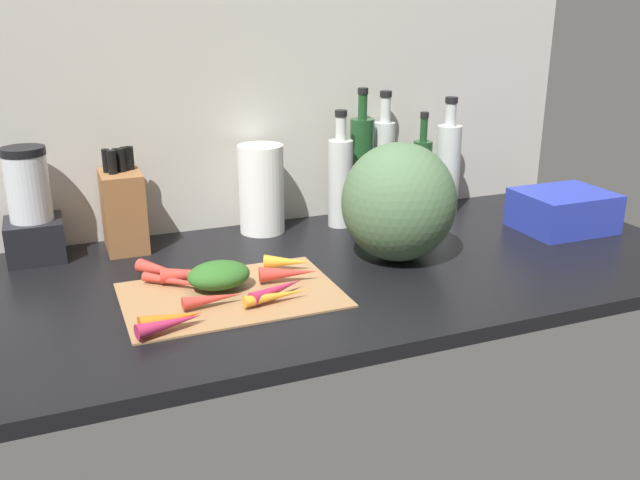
{
  "coord_description": "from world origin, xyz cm",
  "views": [
    {
      "loc": [
        -59.15,
        -134.39,
        56.69
      ],
      "look_at": [
        -8.67,
        -9.68,
        10.1
      ],
      "focal_mm": 38.55,
      "sensor_mm": 36.0,
      "label": 1
    }
  ],
  "objects_px": {
    "carrot_2": "(288,273)",
    "bottle_1": "(361,166)",
    "carrot_4": "(277,289)",
    "knife_block": "(123,209)",
    "bottle_0": "(340,180)",
    "bottle_2": "(384,164)",
    "carrot_0": "(198,273)",
    "dish_rack": "(563,211)",
    "carrot_3": "(213,299)",
    "bottle_4": "(447,166)",
    "carrot_8": "(165,271)",
    "carrot_5": "(172,319)",
    "carrot_9": "(181,282)",
    "winter_squash": "(399,202)",
    "paper_towel_roll": "(261,189)",
    "carrot_1": "(288,262)",
    "carrot_7": "(277,296)",
    "carrot_6": "(170,323)",
    "bottle_3": "(422,176)",
    "cutting_board": "(231,294)",
    "blender_appliance": "(31,212)"
  },
  "relations": [
    {
      "from": "carrot_2",
      "to": "bottle_1",
      "type": "xyz_separation_m",
      "value": [
        0.35,
        0.38,
        0.12
      ]
    },
    {
      "from": "carrot_4",
      "to": "bottle_2",
      "type": "xyz_separation_m",
      "value": [
        0.47,
        0.46,
        0.12
      ]
    },
    {
      "from": "carrot_8",
      "to": "bottle_0",
      "type": "distance_m",
      "value": 0.56
    },
    {
      "from": "dish_rack",
      "to": "bottle_2",
      "type": "bearing_deg",
      "value": 140.37
    },
    {
      "from": "knife_block",
      "to": "dish_rack",
      "type": "height_order",
      "value": "knife_block"
    },
    {
      "from": "carrot_2",
      "to": "carrot_3",
      "type": "relative_size",
      "value": 1.03
    },
    {
      "from": "carrot_9",
      "to": "paper_towel_roll",
      "type": "xyz_separation_m",
      "value": [
        0.27,
        0.31,
        0.1
      ]
    },
    {
      "from": "carrot_0",
      "to": "dish_rack",
      "type": "distance_m",
      "value": 0.97
    },
    {
      "from": "carrot_0",
      "to": "dish_rack",
      "type": "relative_size",
      "value": 0.67
    },
    {
      "from": "winter_squash",
      "to": "bottle_4",
      "type": "bearing_deg",
      "value": 42.79
    },
    {
      "from": "carrot_0",
      "to": "carrot_4",
      "type": "bearing_deg",
      "value": -46.61
    },
    {
      "from": "carrot_3",
      "to": "bottle_4",
      "type": "relative_size",
      "value": 0.37
    },
    {
      "from": "carrot_8",
      "to": "bottle_2",
      "type": "xyz_separation_m",
      "value": [
        0.66,
        0.28,
        0.12
      ]
    },
    {
      "from": "paper_towel_roll",
      "to": "carrot_8",
      "type": "bearing_deg",
      "value": -139.8
    },
    {
      "from": "paper_towel_roll",
      "to": "dish_rack",
      "type": "distance_m",
      "value": 0.79
    },
    {
      "from": "blender_appliance",
      "to": "dish_rack",
      "type": "bearing_deg",
      "value": -12.33
    },
    {
      "from": "carrot_6",
      "to": "carrot_9",
      "type": "xyz_separation_m",
      "value": [
        0.06,
        0.2,
        -0.0
      ]
    },
    {
      "from": "carrot_0",
      "to": "carrot_2",
      "type": "distance_m",
      "value": 0.19
    },
    {
      "from": "carrot_1",
      "to": "carrot_4",
      "type": "bearing_deg",
      "value": -117.56
    },
    {
      "from": "carrot_0",
      "to": "carrot_1",
      "type": "xyz_separation_m",
      "value": [
        0.2,
        -0.01,
        -0.0
      ]
    },
    {
      "from": "winter_squash",
      "to": "carrot_9",
      "type": "bearing_deg",
      "value": -179.98
    },
    {
      "from": "carrot_1",
      "to": "carrot_8",
      "type": "relative_size",
      "value": 0.7
    },
    {
      "from": "carrot_4",
      "to": "knife_block",
      "type": "relative_size",
      "value": 0.55
    },
    {
      "from": "carrot_8",
      "to": "bottle_2",
      "type": "relative_size",
      "value": 0.43
    },
    {
      "from": "carrot_5",
      "to": "carrot_9",
      "type": "relative_size",
      "value": 0.65
    },
    {
      "from": "carrot_6",
      "to": "bottle_1",
      "type": "distance_m",
      "value": 0.82
    },
    {
      "from": "cutting_board",
      "to": "bottle_4",
      "type": "bearing_deg",
      "value": 25.91
    },
    {
      "from": "cutting_board",
      "to": "bottle_2",
      "type": "xyz_separation_m",
      "value": [
        0.55,
        0.41,
        0.14
      ]
    },
    {
      "from": "carrot_3",
      "to": "knife_block",
      "type": "xyz_separation_m",
      "value": [
        -0.11,
        0.42,
        0.08
      ]
    },
    {
      "from": "bottle_4",
      "to": "bottle_3",
      "type": "bearing_deg",
      "value": -178.93
    },
    {
      "from": "carrot_9",
      "to": "paper_towel_roll",
      "type": "relative_size",
      "value": 0.79
    },
    {
      "from": "knife_block",
      "to": "carrot_7",
      "type": "bearing_deg",
      "value": -62.64
    },
    {
      "from": "carrot_4",
      "to": "knife_block",
      "type": "xyz_separation_m",
      "value": [
        -0.24,
        0.42,
        0.08
      ]
    },
    {
      "from": "carrot_3",
      "to": "bottle_3",
      "type": "bearing_deg",
      "value": 29.94
    },
    {
      "from": "carrot_4",
      "to": "bottle_4",
      "type": "distance_m",
      "value": 0.77
    },
    {
      "from": "bottle_1",
      "to": "bottle_0",
      "type": "bearing_deg",
      "value": -150.71
    },
    {
      "from": "carrot_3",
      "to": "carrot_2",
      "type": "bearing_deg",
      "value": 19.37
    },
    {
      "from": "carrot_8",
      "to": "knife_block",
      "type": "relative_size",
      "value": 0.6
    },
    {
      "from": "carrot_2",
      "to": "bottle_2",
      "type": "distance_m",
      "value": 0.59
    },
    {
      "from": "carrot_3",
      "to": "carrot_6",
      "type": "distance_m",
      "value": 0.13
    },
    {
      "from": "carrot_2",
      "to": "carrot_1",
      "type": "bearing_deg",
      "value": 71.98
    },
    {
      "from": "carrot_0",
      "to": "blender_appliance",
      "type": "height_order",
      "value": "blender_appliance"
    },
    {
      "from": "carrot_0",
      "to": "carrot_7",
      "type": "relative_size",
      "value": 1.13
    },
    {
      "from": "winter_squash",
      "to": "bottle_1",
      "type": "distance_m",
      "value": 0.33
    },
    {
      "from": "carrot_0",
      "to": "carrot_5",
      "type": "height_order",
      "value": "carrot_5"
    },
    {
      "from": "carrot_7",
      "to": "bottle_1",
      "type": "distance_m",
      "value": 0.64
    },
    {
      "from": "carrot_5",
      "to": "carrot_8",
      "type": "relative_size",
      "value": 0.8
    },
    {
      "from": "knife_block",
      "to": "bottle_1",
      "type": "bearing_deg",
      "value": 2.04
    },
    {
      "from": "carrot_4",
      "to": "bottle_1",
      "type": "xyz_separation_m",
      "value": [
        0.4,
        0.45,
        0.12
      ]
    },
    {
      "from": "carrot_2",
      "to": "dish_rack",
      "type": "height_order",
      "value": "dish_rack"
    }
  ]
}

